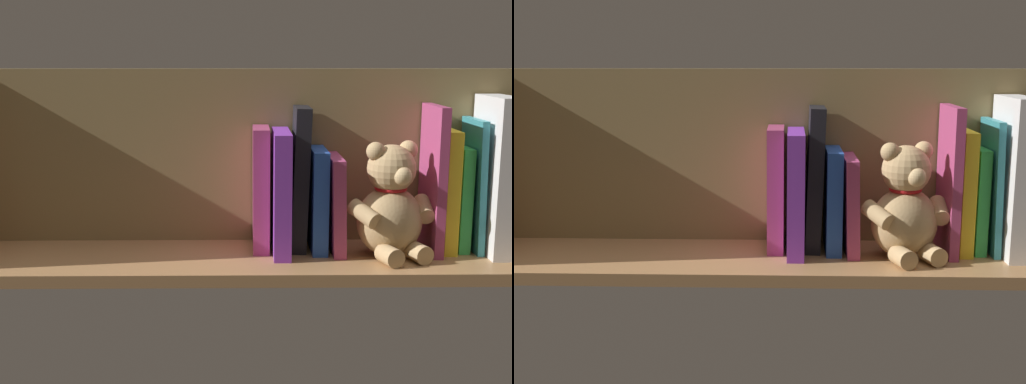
{
  "view_description": "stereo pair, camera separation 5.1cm",
  "coord_description": "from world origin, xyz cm",
  "views": [
    {
      "loc": [
        1.56,
        119.94,
        35.87
      ],
      "look_at": [
        0.0,
        0.0,
        11.56
      ],
      "focal_mm": 47.72,
      "sensor_mm": 36.0,
      "label": 1
    },
    {
      "loc": [
        -3.54,
        119.9,
        35.87
      ],
      "look_at": [
        0.0,
        0.0,
        11.56
      ],
      "focal_mm": 47.72,
      "sensor_mm": 36.0,
      "label": 2
    }
  ],
  "objects": [
    {
      "name": "shelf_back_panel",
      "position": [
        0.0,
        -10.26,
        16.64
      ],
      "size": [
        110.79,
        1.5,
        33.27
      ],
      "primitive_type": "cube",
      "color": "olive",
      "rests_on": "ground_plane"
    },
    {
      "name": "teddy_bear",
      "position": [
        -24.2,
        1.41,
        9.19
      ],
      "size": [
        16.1,
        15.78,
        20.88
      ],
      "rotation": [
        0.0,
        0.0,
        0.32
      ],
      "color": "tan",
      "rests_on": "ground_plane"
    },
    {
      "name": "book_5",
      "position": [
        -14.72,
        -2.43,
        8.84
      ],
      "size": [
        2.77,
        13.35,
        17.74
      ],
      "primitive_type": "cube",
      "rotation": [
        0.0,
        0.03,
        0.0
      ],
      "color": "#B23F72",
      "rests_on": "ground_plane"
    },
    {
      "name": "book_1",
      "position": [
        -40.31,
        -3.2,
        12.21
      ],
      "size": [
        1.85,
        11.82,
        24.44
      ],
      "primitive_type": "cube",
      "rotation": [
        0.0,
        0.02,
        0.0
      ],
      "color": "teal",
      "rests_on": "ground_plane"
    },
    {
      "name": "book_3",
      "position": [
        -35.16,
        -3.24,
        11.25
      ],
      "size": [
        2.42,
        11.73,
        22.5
      ],
      "primitive_type": "cube",
      "color": "yellow",
      "rests_on": "ground_plane"
    },
    {
      "name": "book_7",
      "position": [
        -8.16,
        -4.02,
        13.27
      ],
      "size": [
        3.58,
        10.17,
        26.6
      ],
      "primitive_type": "cube",
      "rotation": [
        0.0,
        -0.03,
        0.0
      ],
      "color": "black",
      "rests_on": "ground_plane"
    },
    {
      "name": "dictionary_thick_white",
      "position": [
        -43.87,
        -1.46,
        14.3
      ],
      "size": [
        4.63,
        15.1,
        28.61
      ],
      "primitive_type": "cube",
      "color": "silver",
      "rests_on": "ground_plane"
    },
    {
      "name": "ground_plane",
      "position": [
        0.0,
        0.0,
        -1.1
      ],
      "size": [
        110.79,
        25.01,
        2.2
      ],
      "primitive_type": "cube",
      "color": "#A87A4C"
    },
    {
      "name": "book_4",
      "position": [
        -32.48,
        -2.31,
        13.47
      ],
      "size": [
        1.69,
        13.6,
        26.93
      ],
      "primitive_type": "cube",
      "color": "#B23F72",
      "rests_on": "ground_plane"
    },
    {
      "name": "book_6",
      "position": [
        -11.57,
        -3.18,
        9.46
      ],
      "size": [
        2.8,
        11.85,
        18.92
      ],
      "primitive_type": "cube",
      "color": "blue",
      "rests_on": "ground_plane"
    },
    {
      "name": "book_9",
      "position": [
        -0.97,
        -3.81,
        11.41
      ],
      "size": [
        3.0,
        10.6,
        22.82
      ],
      "primitive_type": "cube",
      "color": "#B23F72",
      "rests_on": "ground_plane"
    },
    {
      "name": "book_8",
      "position": [
        -4.62,
        -1.57,
        11.21
      ],
      "size": [
        3.07,
        15.08,
        22.42
      ],
      "primitive_type": "cube",
      "color": "purple",
      "rests_on": "ground_plane"
    },
    {
      "name": "book_2",
      "position": [
        -38.03,
        -3.86,
        9.62
      ],
      "size": [
        2.09,
        10.5,
        19.25
      ],
      "primitive_type": "cube",
      "color": "green",
      "rests_on": "ground_plane"
    }
  ]
}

